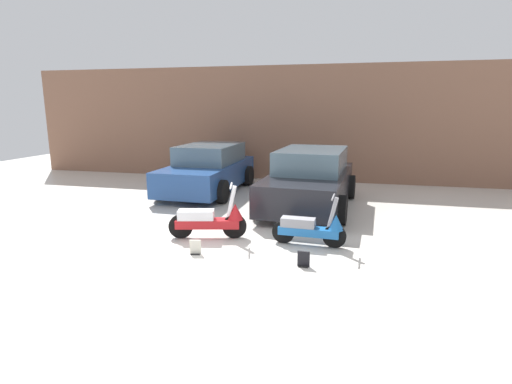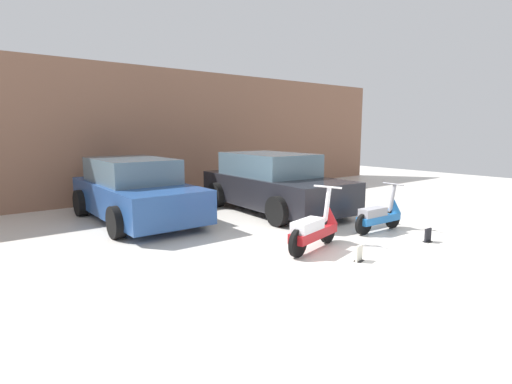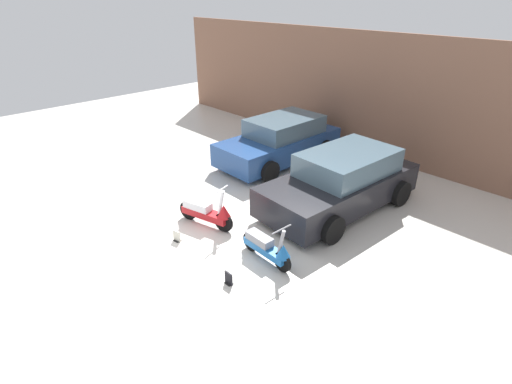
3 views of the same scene
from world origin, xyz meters
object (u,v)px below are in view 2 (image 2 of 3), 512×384
Objects in this scene: scooter_front_right at (381,215)px; placard_near_left_scooter at (359,254)px; car_rear_left at (135,191)px; placard_near_right_scooter at (428,236)px; car_rear_center at (273,184)px; scooter_front_left at (316,227)px.

scooter_front_right reaches higher than placard_near_left_scooter.
car_rear_left is 5.40m from placard_near_left_scooter.
car_rear_left reaches higher than scooter_front_right.
scooter_front_right is 5.37× the size of placard_near_right_scooter.
car_rear_center is at bearing 94.87° from placard_near_right_scooter.
placard_near_right_scooter is (3.56, -5.23, -0.57)m from car_rear_left.
car_rear_center is 4.29m from placard_near_left_scooter.
scooter_front_left is 0.95m from placard_near_left_scooter.
car_rear_left is 6.35m from placard_near_right_scooter.
scooter_front_left reaches higher than scooter_front_right.
placard_near_left_scooter is at bearing -18.23° from car_rear_center.
scooter_front_right is 5.51m from car_rear_left.
placard_near_right_scooter is (1.93, -0.11, 0.00)m from placard_near_left_scooter.
car_rear_left is at bearing 96.54° from scooter_front_left.
scooter_front_left is 0.34× the size of car_rear_center.
scooter_front_right is (1.98, 0.03, -0.04)m from scooter_front_left.
placard_near_left_scooter is (0.03, -0.91, -0.27)m from scooter_front_left.
car_rear_left is 0.94× the size of car_rear_center.
car_rear_left is 16.28× the size of placard_near_right_scooter.
car_rear_center is (-0.37, 3.00, 0.37)m from scooter_front_right.
car_rear_center is at bearing 47.65° from scooter_front_left.
placard_near_right_scooter is at bearing -88.83° from scooter_front_right.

